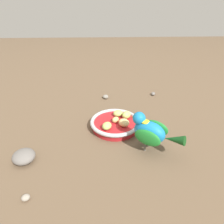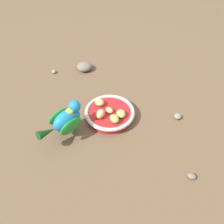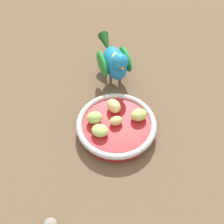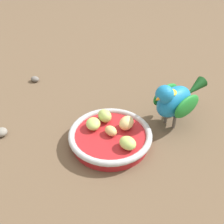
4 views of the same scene
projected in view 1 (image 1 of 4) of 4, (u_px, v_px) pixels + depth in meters
The scene contains 12 objects.
ground_plane at pixel (113, 130), 0.74m from camera, with size 4.00×4.00×0.00m, color brown.
feeding_bowl at pixel (115, 124), 0.75m from camera, with size 0.19×0.19×0.03m.
apple_piece_0 at pixel (115, 120), 0.74m from camera, with size 0.03×0.02×0.02m, color tan.
apple_piece_1 at pixel (107, 126), 0.70m from camera, with size 0.04×0.03×0.03m, color #B2CC66.
apple_piece_2 at pixel (124, 123), 0.71m from camera, with size 0.04×0.03×0.03m, color #E5C67F.
apple_piece_3 at pixel (126, 115), 0.76m from camera, with size 0.04×0.03×0.03m, color #B2CC66.
apple_piece_4 at pixel (118, 113), 0.78m from camera, with size 0.04×0.03×0.02m, color #B2CC66.
parrot at pixel (150, 131), 0.61m from camera, with size 0.13×0.16×0.13m.
rock_large at pixel (24, 156), 0.59m from camera, with size 0.07×0.07×0.04m, color slate.
pebble_0 at pixel (106, 97), 0.97m from camera, with size 0.03×0.03×0.02m, color gray.
pebble_1 at pixel (26, 198), 0.48m from camera, with size 0.02×0.02×0.02m, color gray.
pebble_2 at pixel (153, 94), 1.01m from camera, with size 0.03×0.02×0.02m, color slate.
Camera 1 is at (-0.61, 0.03, 0.43)m, focal length 31.95 mm.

